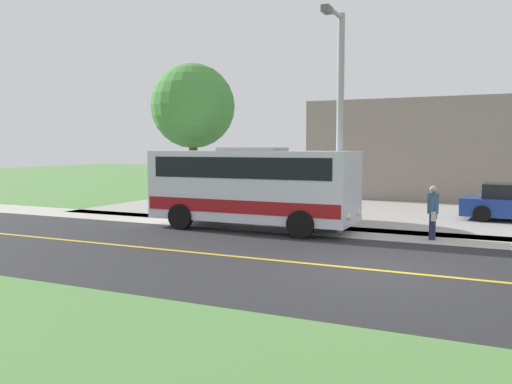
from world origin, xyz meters
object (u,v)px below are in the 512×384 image
at_px(pedestrian_with_bags, 433,211).
at_px(tree_curbside, 193,107).
at_px(shuttle_bus_front, 253,184).
at_px(commercial_building, 501,150).
at_px(street_light_pole, 339,112).

bearing_deg(pedestrian_with_bags, tree_curbside, -103.80).
bearing_deg(tree_curbside, shuttle_bus_front, 55.16).
bearing_deg(commercial_building, shuttle_bus_front, -25.03).
distance_m(street_light_pole, tree_curbside, 7.62).
bearing_deg(commercial_building, tree_curbside, -40.81).
xyz_separation_m(shuttle_bus_front, commercial_building, (-16.92, 7.90, 1.16)).
bearing_deg(street_light_pole, shuttle_bus_front, -82.65).
bearing_deg(shuttle_bus_front, tree_curbside, -124.84).
relative_size(pedestrian_with_bags, tree_curbside, 0.26).
relative_size(shuttle_bus_front, tree_curbside, 1.13).
distance_m(tree_curbside, commercial_building, 18.59).
relative_size(shuttle_bus_front, pedestrian_with_bags, 4.35).
distance_m(pedestrian_with_bags, tree_curbside, 11.13).
distance_m(shuttle_bus_front, tree_curbside, 5.94).
xyz_separation_m(shuttle_bus_front, street_light_pole, (-0.38, 2.97, 2.44)).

